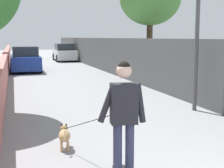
% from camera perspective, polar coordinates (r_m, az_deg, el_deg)
% --- Properties ---
extents(ground_plane, '(80.00, 80.00, 0.00)m').
position_cam_1_polar(ground_plane, '(16.29, -7.88, 0.77)').
color(ground_plane, gray).
extents(wall_left, '(48.00, 0.30, 1.20)m').
position_cam_1_polar(wall_left, '(14.05, -18.72, 1.68)').
color(wall_left, '#CC726B').
rests_on(wall_left, ground).
extents(fence_right, '(48.00, 0.30, 2.05)m').
position_cam_1_polar(fence_right, '(15.05, 4.61, 4.13)').
color(fence_right, '#4C4C4C').
rests_on(fence_right, ground).
extents(lamp_post, '(0.36, 0.36, 3.90)m').
position_cam_1_polar(lamp_post, '(9.51, 14.90, 11.63)').
color(lamp_post, '#4C4C51').
rests_on(lamp_post, ground).
extents(person_skateboarder, '(0.27, 0.72, 1.69)m').
position_cam_1_polar(person_skateboarder, '(4.64, 2.10, -4.64)').
color(person_skateboarder, '#333859').
rests_on(person_skateboarder, skateboard).
extents(dog, '(1.94, 0.76, 1.06)m').
position_cam_1_polar(dog, '(6.24, -8.36, -8.87)').
color(dog, tan).
rests_on(dog, ground).
extents(car_near, '(4.12, 1.80, 1.54)m').
position_cam_1_polar(car_near, '(20.80, -15.05, 4.16)').
color(car_near, navy).
rests_on(car_near, ground).
extents(car_far, '(3.88, 1.80, 1.54)m').
position_cam_1_polar(car_far, '(29.18, -8.38, 5.46)').
color(car_far, silver).
rests_on(car_far, ground).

